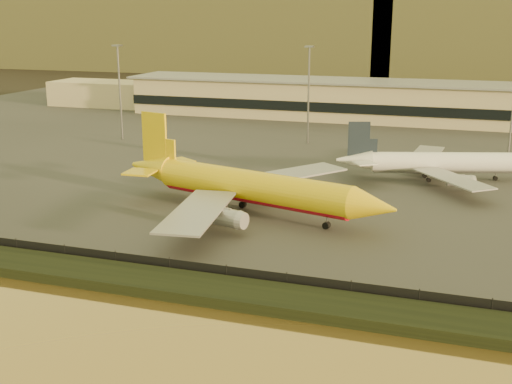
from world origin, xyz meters
TOP-DOWN VIEW (x-y plane):
  - ground at (0.00, 0.00)m, footprint 900.00×900.00m
  - embankment at (0.00, -17.00)m, footprint 320.00×7.00m
  - tarmac at (0.00, 95.00)m, footprint 320.00×220.00m
  - perimeter_fence at (0.00, -13.00)m, footprint 300.00×0.05m
  - terminal_building at (-14.52, 125.55)m, footprint 202.00×25.00m
  - apron_light_masts at (15.00, 75.00)m, footprint 152.20×12.20m
  - distant_hills at (-20.74, 340.00)m, footprint 470.00×160.00m
  - dhl_cargo_jet at (-4.72, 15.68)m, footprint 52.48×50.32m
  - white_narrowbody_jet at (25.02, 49.97)m, footprint 41.44×39.49m
  - gse_vehicle_yellow at (10.16, 27.75)m, footprint 3.78×2.78m
  - gse_vehicle_white at (-7.54, 33.52)m, footprint 3.79×2.22m

SIDE VIEW (x-z plane):
  - ground at x=0.00m, z-range 0.00..0.00m
  - tarmac at x=0.00m, z-range 0.00..0.20m
  - embankment at x=0.00m, z-range 0.00..1.40m
  - gse_vehicle_yellow at x=10.16m, z-range 0.20..1.75m
  - gse_vehicle_white at x=-7.54m, z-range 0.20..1.80m
  - perimeter_fence at x=0.00m, z-range 0.20..2.40m
  - white_narrowbody_jet at x=25.02m, z-range -2.24..9.88m
  - dhl_cargo_jet at x=-4.72m, z-range -3.00..12.87m
  - terminal_building at x=-14.52m, z-range -0.05..12.55m
  - apron_light_masts at x=15.00m, z-range 3.00..28.40m
  - distant_hills at x=-20.74m, z-range -3.61..66.39m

